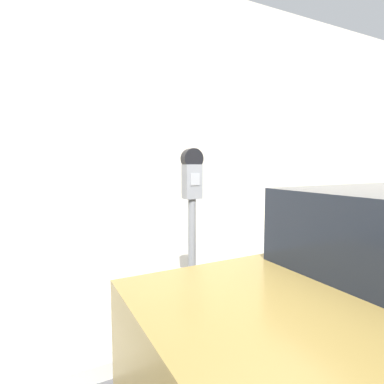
% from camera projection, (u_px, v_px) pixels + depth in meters
% --- Properties ---
extents(sidewalk, '(24.00, 2.80, 0.13)m').
position_uv_depth(sidewalk, '(184.00, 279.00, 3.99)').
color(sidewalk, '#ADAAA3').
rests_on(sidewalk, ground_plane).
extents(building_facade, '(24.00, 0.30, 4.88)m').
position_uv_depth(building_facade, '(142.00, 117.00, 5.41)').
color(building_facade, beige).
rests_on(building_facade, ground_plane).
extents(parking_meter, '(0.19, 0.13, 1.60)m').
position_uv_depth(parking_meter, '(192.00, 206.00, 2.80)').
color(parking_meter, slate).
rests_on(parking_meter, sidewalk).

